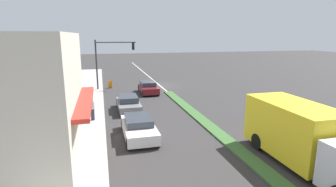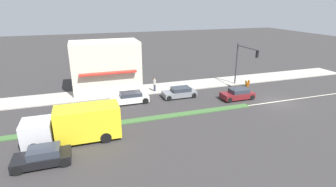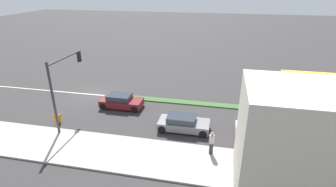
% 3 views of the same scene
% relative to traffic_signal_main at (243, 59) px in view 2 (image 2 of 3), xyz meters
% --- Properties ---
extents(ground_plane, '(160.00, 160.00, 0.00)m').
position_rel_traffic_signal_main_xyz_m(ground_plane, '(-6.12, 17.10, -3.90)').
color(ground_plane, '#333030').
extents(sidewalk_right, '(4.00, 73.00, 0.12)m').
position_rel_traffic_signal_main_xyz_m(sidewalk_right, '(2.88, 17.60, -3.84)').
color(sidewalk_right, '#A8A399').
rests_on(sidewalk_right, ground).
extents(median_strip, '(0.90, 46.00, 0.10)m').
position_rel_traffic_signal_main_xyz_m(median_strip, '(-6.12, 26.10, -3.85)').
color(median_strip, '#3D6633').
rests_on(median_strip, ground).
extents(lane_marking_center, '(0.16, 60.00, 0.01)m').
position_rel_traffic_signal_main_xyz_m(lane_marking_center, '(-6.12, -0.90, -3.90)').
color(lane_marking_center, beige).
rests_on(lane_marking_center, ground).
extents(building_corner_store, '(5.35, 8.36, 6.19)m').
position_rel_traffic_signal_main_xyz_m(building_corner_store, '(4.49, 17.18, -0.69)').
color(building_corner_store, beige).
rests_on(building_corner_store, sidewalk_right).
extents(traffic_signal_main, '(4.59, 0.34, 5.60)m').
position_rel_traffic_signal_main_xyz_m(traffic_signal_main, '(0.00, 0.00, 0.00)').
color(traffic_signal_main, '#333338').
rests_on(traffic_signal_main, sidewalk_right).
extents(pedestrian, '(0.34, 0.34, 1.64)m').
position_rel_traffic_signal_main_xyz_m(pedestrian, '(1.72, 11.57, -2.92)').
color(pedestrian, '#282D42').
rests_on(pedestrian, sidewalk_right).
extents(warning_aframe_sign, '(0.45, 0.53, 0.84)m').
position_rel_traffic_signal_main_xyz_m(warning_aframe_sign, '(-0.01, -1.03, -3.47)').
color(warning_aframe_sign, orange).
rests_on(warning_aframe_sign, ground).
extents(delivery_truck, '(2.44, 7.50, 2.87)m').
position_rel_traffic_signal_main_xyz_m(delivery_truck, '(-8.32, 20.95, -2.43)').
color(delivery_truck, silver).
rests_on(delivery_truck, ground).
extents(van_white, '(1.87, 4.32, 1.25)m').
position_rel_traffic_signal_main_xyz_m(van_white, '(-1.12, 15.33, -3.28)').
color(van_white, silver).
rests_on(van_white, ground).
extents(suv_black, '(1.83, 3.82, 1.29)m').
position_rel_traffic_signal_main_xyz_m(suv_black, '(-11.12, 23.29, -3.28)').
color(suv_black, black).
rests_on(suv_black, ground).
extents(suv_grey, '(1.80, 3.96, 1.22)m').
position_rel_traffic_signal_main_xyz_m(suv_grey, '(-1.12, 9.24, -3.31)').
color(suv_grey, slate).
rests_on(suv_grey, ground).
extents(sedan_maroon, '(1.79, 3.81, 1.26)m').
position_rel_traffic_signal_main_xyz_m(sedan_maroon, '(-3.92, 3.00, -3.29)').
color(sedan_maroon, maroon).
rests_on(sedan_maroon, ground).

